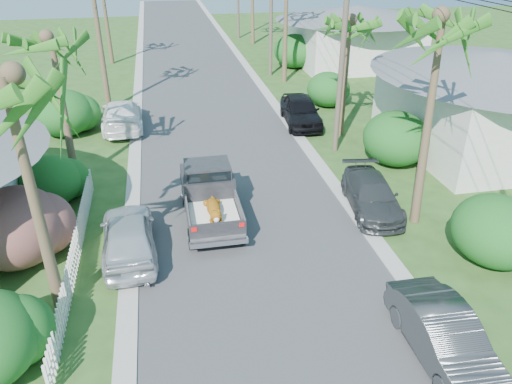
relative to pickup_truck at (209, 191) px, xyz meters
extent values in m
plane|color=#2A491B|center=(1.30, -7.84, -1.01)|extent=(120.00, 120.00, 0.00)
cube|color=#38383A|center=(1.30, 17.16, -1.00)|extent=(8.00, 100.00, 0.02)
cube|color=#A5A39E|center=(-3.00, 17.16, -0.98)|extent=(0.60, 100.00, 0.06)
cube|color=#A5A39E|center=(5.60, 17.16, -0.98)|extent=(0.60, 100.00, 0.06)
cylinder|color=black|center=(-0.85, -2.21, -0.63)|extent=(0.28, 0.76, 0.76)
cylinder|color=black|center=(0.85, -2.21, -0.63)|extent=(0.28, 0.76, 0.76)
cylinder|color=black|center=(-0.85, 1.04, -0.63)|extent=(0.28, 0.76, 0.76)
cylinder|color=black|center=(0.85, 1.04, -0.63)|extent=(0.28, 0.76, 0.76)
cube|color=slate|center=(0.00, -1.56, -0.39)|extent=(1.90, 2.40, 0.24)
cube|color=slate|center=(-0.92, -1.56, -0.01)|extent=(0.06, 2.40, 0.55)
cube|color=slate|center=(0.92, -1.56, -0.01)|extent=(0.06, 2.40, 0.55)
cube|color=black|center=(0.00, -2.73, -0.03)|extent=(1.92, 0.08, 0.52)
cube|color=silver|center=(0.00, -2.89, -0.46)|extent=(1.98, 0.18, 0.18)
cube|color=red|center=(-0.80, -2.78, 0.09)|extent=(0.18, 0.05, 0.14)
cube|color=red|center=(0.80, -2.78, 0.09)|extent=(0.18, 0.05, 0.14)
cube|color=black|center=(0.00, 0.29, 0.04)|extent=(1.94, 1.65, 1.10)
cube|color=black|center=(0.00, 0.29, 0.77)|extent=(1.70, 1.35, 0.55)
cube|color=black|center=(0.00, -0.38, 0.74)|extent=(1.60, 0.05, 0.45)
cube|color=black|center=(0.00, 1.54, -0.11)|extent=(1.94, 1.20, 0.80)
cube|color=white|center=(0.00, -1.56, -0.19)|extent=(1.70, 2.10, 0.16)
ellipsoid|color=orange|center=(0.00, -1.46, 0.11)|extent=(0.48, 1.25, 0.43)
sphere|color=orange|center=(0.00, -2.21, 0.19)|extent=(0.40, 0.40, 0.40)
ellipsoid|color=white|center=(0.00, -1.46, 0.01)|extent=(0.32, 0.86, 0.18)
imported|color=#323538|center=(5.05, -8.51, -0.32)|extent=(1.49, 4.19, 1.38)
imported|color=#333638|center=(6.30, -0.84, -0.38)|extent=(2.34, 4.57, 1.27)
imported|color=black|center=(6.22, 9.20, -0.21)|extent=(2.25, 4.82, 1.60)
imported|color=silver|center=(-2.97, -2.20, -0.26)|extent=(2.02, 4.51, 1.51)
imported|color=white|center=(-3.70, 10.50, -0.24)|extent=(2.38, 5.38, 1.54)
cone|color=brown|center=(-4.90, -4.84, 2.49)|extent=(0.36, 0.71, 7.01)
cone|color=brown|center=(-5.50, 4.16, 2.09)|extent=(0.36, 0.61, 6.21)
cone|color=brown|center=(-4.70, 14.16, 2.99)|extent=(0.36, 0.36, 8.00)
cone|color=brown|center=(-5.20, 26.16, 2.24)|extent=(0.36, 0.75, 6.51)
cone|color=brown|center=(7.60, -1.84, 2.74)|extent=(0.36, 0.73, 7.51)
cone|color=brown|center=(7.90, 7.16, 1.99)|extent=(0.36, 0.54, 6.01)
cone|color=brown|center=(7.50, 18.16, 3.09)|extent=(0.36, 0.36, 8.20)
cone|color=brown|center=(7.80, 32.16, 2.39)|extent=(0.36, 0.63, 6.81)
ellipsoid|color=#AF1955|center=(-6.50, -1.84, 0.29)|extent=(3.00, 3.30, 2.60)
ellipsoid|color=#164D1E|center=(-6.10, 2.16, -0.01)|extent=(2.40, 2.64, 2.00)
ellipsoid|color=#164D1E|center=(-6.70, 10.16, 0.19)|extent=(3.20, 3.52, 2.40)
ellipsoid|color=#164D1E|center=(8.90, -4.84, 0.14)|extent=(2.80, 3.08, 2.30)
ellipsoid|color=#164D1E|center=(9.10, 3.16, 0.24)|extent=(3.00, 3.30, 2.50)
ellipsoid|color=#164D1E|center=(8.80, 12.16, 0.04)|extent=(2.60, 2.86, 2.10)
ellipsoid|color=#164D1E|center=(9.30, 22.16, 0.29)|extent=(3.20, 3.52, 2.60)
cube|color=white|center=(-4.70, -2.34, -0.51)|extent=(0.10, 11.00, 1.00)
cube|color=silver|center=(14.30, 4.16, 0.89)|extent=(8.00, 9.00, 3.80)
cone|color=#595B60|center=(14.30, 4.16, 3.29)|extent=(6.48, 6.48, 1.00)
cube|color=silver|center=(14.30, 22.16, 0.79)|extent=(9.00, 8.00, 3.60)
cone|color=#595B60|center=(14.30, 22.16, 3.09)|extent=(6.48, 6.48, 1.00)
cylinder|color=brown|center=(6.90, 5.16, 3.49)|extent=(0.26, 0.26, 9.00)
cylinder|color=brown|center=(6.90, 20.16, 3.49)|extent=(0.26, 0.26, 9.00)
camera|label=1|loc=(-1.48, -16.89, 8.86)|focal=35.00mm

